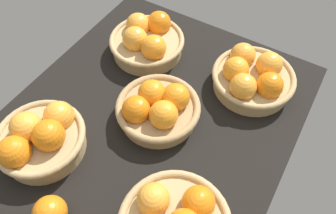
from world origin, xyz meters
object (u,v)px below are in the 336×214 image
object	(u,v)px
loose_orange_front_gap	(50,213)
basket_center	(158,108)
basket_far_left	(252,77)
basket_near_left	(147,40)
basket_near_right	(40,138)

from	to	relation	value
loose_orange_front_gap	basket_center	bearing A→B (deg)	171.56
basket_far_left	basket_center	bearing A→B (deg)	-36.84
basket_near_left	basket_center	world-z (taller)	basket_near_left
basket_near_left	loose_orange_front_gap	xyz separation A→B (cm)	(54.11, 11.07, -0.60)
basket_near_left	basket_center	distance (cm)	25.48
basket_center	basket_far_left	bearing A→B (deg)	143.16
loose_orange_front_gap	basket_near_left	bearing A→B (deg)	-168.43
basket_near_left	basket_center	size ratio (longest dim) A/B	1.03
basket_far_left	loose_orange_front_gap	xyz separation A→B (cm)	(56.89, -21.93, -0.51)
basket_center	loose_orange_front_gap	distance (cm)	34.82
basket_far_left	basket_near_right	xyz separation A→B (cm)	(44.81, -35.85, 0.64)
basket_near_right	basket_center	world-z (taller)	basket_near_right
basket_far_left	basket_near_left	bearing A→B (deg)	-85.19
loose_orange_front_gap	basket_near_right	bearing A→B (deg)	-130.94
basket_far_left	basket_center	world-z (taller)	basket_center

